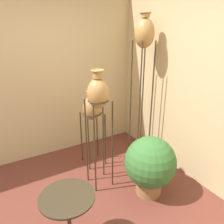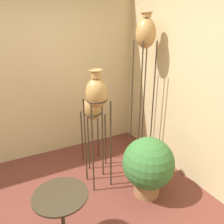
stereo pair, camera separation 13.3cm
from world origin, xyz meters
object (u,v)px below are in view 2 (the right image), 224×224
at_px(vase_stand_medium, 97,96).
at_px(vase_stand_short, 92,109).
at_px(side_table, 62,209).
at_px(vase_stand_tall, 145,39).
at_px(potted_plant, 148,165).

relative_size(vase_stand_medium, vase_stand_short, 1.32).
bearing_deg(side_table, vase_stand_tall, 33.61).
distance_m(vase_stand_tall, vase_stand_medium, 1.15).
xyz_separation_m(vase_stand_medium, potted_plant, (0.46, -0.48, -0.82)).
xyz_separation_m(vase_stand_tall, vase_stand_short, (-0.77, 0.15, -0.96)).
bearing_deg(vase_stand_short, vase_stand_medium, -106.00).
distance_m(vase_stand_tall, potted_plant, 1.71).
xyz_separation_m(vase_stand_short, side_table, (-0.82, -1.21, -0.44)).
bearing_deg(potted_plant, side_table, -168.10).
distance_m(vase_stand_tall, vase_stand_short, 1.24).
relative_size(vase_stand_short, potted_plant, 1.52).
height_order(side_table, potted_plant, potted_plant).
bearing_deg(vase_stand_medium, side_table, -133.49).
distance_m(vase_stand_short, potted_plant, 1.12).
xyz_separation_m(vase_stand_short, potted_plant, (0.32, -0.97, -0.48)).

